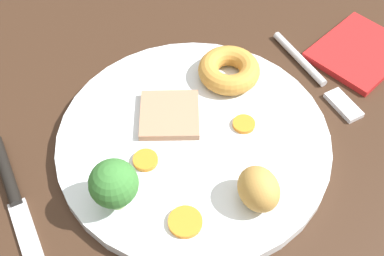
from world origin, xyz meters
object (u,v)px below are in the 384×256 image
at_px(dinner_plate, 192,138).
at_px(yorkshire_pudding, 229,70).
at_px(carrot_coin_front, 185,222).
at_px(broccoli_floret, 114,184).
at_px(knife, 15,197).
at_px(folded_napkin, 362,54).
at_px(carrot_coin_side, 144,158).
at_px(fork, 317,77).
at_px(roast_potato_left, 259,189).
at_px(meat_slice_main, 170,115).
at_px(carrot_coin_back, 244,124).

xyz_separation_m(dinner_plate, yorkshire_pudding, (-0.08, -0.04, 0.02)).
relative_size(carrot_coin_front, broccoli_floret, 0.56).
distance_m(knife, folded_napkin, 0.42).
bearing_deg(carrot_coin_side, fork, 178.55).
bearing_deg(yorkshire_pudding, broccoli_floret, 21.69).
bearing_deg(folded_napkin, roast_potato_left, 20.82).
bearing_deg(carrot_coin_front, meat_slice_main, -115.74).
relative_size(fork, folded_napkin, 1.39).
bearing_deg(folded_napkin, carrot_coin_back, 4.05).
bearing_deg(meat_slice_main, folded_napkin, 171.18).
relative_size(meat_slice_main, folded_napkin, 0.56).
bearing_deg(dinner_plate, yorkshire_pudding, -150.97).
bearing_deg(roast_potato_left, dinner_plate, -85.87).
height_order(dinner_plate, fork, dinner_plate).
height_order(yorkshire_pudding, roast_potato_left, roast_potato_left).
height_order(roast_potato_left, broccoli_floret, broccoli_floret).
height_order(meat_slice_main, yorkshire_pudding, yorkshire_pudding).
distance_m(carrot_coin_front, folded_napkin, 0.31).
xyz_separation_m(dinner_plate, fork, (-0.17, 0.01, -0.00)).
bearing_deg(carrot_coin_side, knife, -16.73).
distance_m(carrot_coin_front, broccoli_floret, 0.07).
relative_size(roast_potato_left, broccoli_floret, 0.80).
distance_m(yorkshire_pudding, roast_potato_left, 0.16).
xyz_separation_m(yorkshire_pudding, fork, (-0.09, 0.05, -0.02)).
distance_m(meat_slice_main, knife, 0.17).
relative_size(yorkshire_pudding, roast_potato_left, 1.55).
distance_m(carrot_coin_back, broccoli_floret, 0.15).
xyz_separation_m(dinner_plate, roast_potato_left, (-0.01, 0.10, 0.03)).
height_order(roast_potato_left, carrot_coin_front, roast_potato_left).
bearing_deg(folded_napkin, dinner_plate, -1.68).
height_order(dinner_plate, meat_slice_main, meat_slice_main).
relative_size(carrot_coin_side, knife, 0.13).
bearing_deg(roast_potato_left, knife, -35.83).
xyz_separation_m(carrot_coin_front, fork, (-0.23, -0.07, -0.01)).
bearing_deg(carrot_coin_side, carrot_coin_front, 87.09).
bearing_deg(roast_potato_left, carrot_coin_back, -120.01).
bearing_deg(carrot_coin_side, folded_napkin, 178.50).
xyz_separation_m(meat_slice_main, fork, (-0.18, 0.04, -0.01)).
bearing_deg(yorkshire_pudding, knife, 1.41).
bearing_deg(knife, roast_potato_left, 60.96).
relative_size(meat_slice_main, roast_potato_left, 1.40).
relative_size(carrot_coin_front, carrot_coin_back, 1.33).
relative_size(meat_slice_main, carrot_coin_side, 2.52).
height_order(carrot_coin_front, carrot_coin_side, same).
relative_size(roast_potato_left, carrot_coin_front, 1.43).
bearing_deg(folded_napkin, fork, -1.66).
distance_m(dinner_plate, broccoli_floret, 0.11).
xyz_separation_m(roast_potato_left, knife, (0.19, -0.13, -0.03)).
height_order(meat_slice_main, folded_napkin, meat_slice_main).
distance_m(fork, knife, 0.35).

